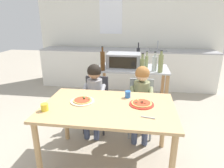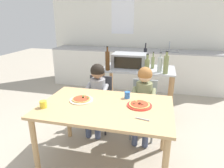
# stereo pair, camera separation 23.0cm
# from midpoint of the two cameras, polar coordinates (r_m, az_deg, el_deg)

# --- Properties ---
(ground_plane) EXTENTS (12.68, 12.68, 0.00)m
(ground_plane) POSITION_cam_midpoint_polar(r_m,az_deg,el_deg) (3.66, 0.35, -8.50)
(ground_plane) COLOR #A89E8C
(back_wall_tiled) EXTENTS (4.60, 0.13, 2.70)m
(back_wall_tiled) POSITION_cam_midpoint_polar(r_m,az_deg,el_deg) (5.21, 3.40, 15.23)
(back_wall_tiled) COLOR white
(back_wall_tiled) RESTS_ON ground
(kitchen_counter) EXTENTS (4.14, 0.60, 1.12)m
(kitchen_counter) POSITION_cam_midpoint_polar(r_m,az_deg,el_deg) (4.94, 2.82, 4.56)
(kitchen_counter) COLOR silver
(kitchen_counter) RESTS_ON ground
(kitchen_island_cart) EXTENTS (1.15, 0.63, 0.87)m
(kitchen_island_cart) POSITION_cam_midpoint_polar(r_m,az_deg,el_deg) (3.41, 3.92, 0.10)
(kitchen_island_cart) COLOR #B7BABF
(kitchen_island_cart) RESTS_ON ground
(toaster_oven) EXTENTS (0.54, 0.35, 0.24)m
(toaster_oven) POSITION_cam_midpoint_polar(r_m,az_deg,el_deg) (3.29, 1.33, 6.71)
(toaster_oven) COLOR #999BA0
(toaster_oven) RESTS_ON kitchen_island_cart
(bottle_brown_beer) EXTENTS (0.07, 0.07, 0.29)m
(bottle_brown_beer) POSITION_cam_midpoint_polar(r_m,az_deg,el_deg) (3.05, 6.48, 5.51)
(bottle_brown_beer) COLOR olive
(bottle_brown_beer) RESTS_ON kitchen_island_cart
(bottle_squat_spirits) EXTENTS (0.07, 0.07, 0.34)m
(bottle_squat_spirits) POSITION_cam_midpoint_polar(r_m,az_deg,el_deg) (3.06, 11.64, 5.86)
(bottle_squat_spirits) COLOR olive
(bottle_squat_spirits) RESTS_ON kitchen_island_cart
(bottle_slim_sauce) EXTENTS (0.06, 0.06, 0.38)m
(bottle_slim_sauce) POSITION_cam_midpoint_polar(r_m,az_deg,el_deg) (3.55, 5.58, 8.05)
(bottle_slim_sauce) COLOR black
(bottle_slim_sauce) RESTS_ON kitchen_island_cart
(bottle_clear_vinegar) EXTENTS (0.07, 0.07, 0.30)m
(bottle_clear_vinegar) POSITION_cam_midpoint_polar(r_m,az_deg,el_deg) (3.13, 9.96, 5.81)
(bottle_clear_vinegar) COLOR #ADB7B2
(bottle_clear_vinegar) RESTS_ON kitchen_island_cart
(bottle_dark_olive_oil) EXTENTS (0.05, 0.05, 0.27)m
(bottle_dark_olive_oil) POSITION_cam_midpoint_polar(r_m,az_deg,el_deg) (3.33, 7.89, 6.38)
(bottle_dark_olive_oil) COLOR olive
(bottle_dark_olive_oil) RESTS_ON kitchen_island_cart
(bottle_tall_green_wine) EXTENTS (0.07, 0.07, 0.38)m
(bottle_tall_green_wine) POSITION_cam_midpoint_polar(r_m,az_deg,el_deg) (3.12, -4.82, 6.66)
(bottle_tall_green_wine) COLOR #4C2D14
(bottle_tall_green_wine) RESTS_ON kitchen_island_cart
(dining_table) EXTENTS (1.45, 0.92, 0.75)m
(dining_table) POSITION_cam_midpoint_polar(r_m,az_deg,el_deg) (2.25, -4.06, -8.38)
(dining_table) COLOR tan
(dining_table) RESTS_ON ground
(dining_chair_left) EXTENTS (0.36, 0.36, 0.81)m
(dining_chair_left) POSITION_cam_midpoint_polar(r_m,az_deg,el_deg) (3.05, -6.75, -4.49)
(dining_chair_left) COLOR #333338
(dining_chair_left) RESTS_ON ground
(dining_chair_right) EXTENTS (0.36, 0.36, 0.81)m
(dining_chair_right) POSITION_cam_midpoint_polar(r_m,az_deg,el_deg) (2.93, 5.99, -5.44)
(dining_chair_right) COLOR gray
(dining_chair_right) RESTS_ON ground
(child_in_grey_shirt) EXTENTS (0.32, 0.42, 1.02)m
(child_in_grey_shirt) POSITION_cam_midpoint_polar(r_m,az_deg,el_deg) (2.87, -7.49, -1.89)
(child_in_grey_shirt) COLOR #424C6B
(child_in_grey_shirt) RESTS_ON ground
(child_in_olive_shirt) EXTENTS (0.32, 0.42, 1.03)m
(child_in_olive_shirt) POSITION_cam_midpoint_polar(r_m,az_deg,el_deg) (2.75, 6.01, -2.86)
(child_in_olive_shirt) COLOR #424C6B
(child_in_olive_shirt) RESTS_ON ground
(pizza_plate_cream) EXTENTS (0.27, 0.27, 0.03)m
(pizza_plate_cream) POSITION_cam_midpoint_polar(r_m,az_deg,el_deg) (2.34, -11.22, -4.74)
(pizza_plate_cream) COLOR beige
(pizza_plate_cream) RESTS_ON dining_table
(pizza_plate_red_rimmed) EXTENTS (0.27, 0.27, 0.03)m
(pizza_plate_red_rimmed) POSITION_cam_midpoint_polar(r_m,az_deg,el_deg) (2.23, 5.51, -5.65)
(pizza_plate_red_rimmed) COLOR red
(pizza_plate_red_rimmed) RESTS_ON dining_table
(drinking_cup_yellow) EXTENTS (0.08, 0.08, 0.08)m
(drinking_cup_yellow) POSITION_cam_midpoint_polar(r_m,az_deg,el_deg) (2.23, -21.50, -6.22)
(drinking_cup_yellow) COLOR yellow
(drinking_cup_yellow) RESTS_ON dining_table
(drinking_cup_blue) EXTENTS (0.07, 0.07, 0.08)m
(drinking_cup_blue) POSITION_cam_midpoint_polar(r_m,az_deg,el_deg) (2.40, 1.79, -3.01)
(drinking_cup_blue) COLOR blue
(drinking_cup_blue) RESTS_ON dining_table
(serving_spoon) EXTENTS (0.14, 0.04, 0.01)m
(serving_spoon) POSITION_cam_midpoint_polar(r_m,az_deg,el_deg) (1.96, 6.89, -9.51)
(serving_spoon) COLOR #B7BABF
(serving_spoon) RESTS_ON dining_table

